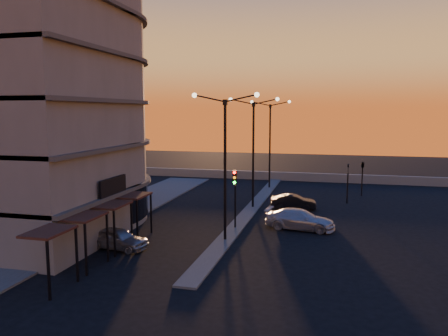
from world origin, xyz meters
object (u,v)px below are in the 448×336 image
streetlamp_mid (253,144)px  car_wagon (300,219)px  traffic_light_main (235,189)px  car_sedan (294,202)px  car_hatchback (118,238)px

streetlamp_mid → car_wagon: 8.91m
streetlamp_mid → traffic_light_main: size_ratio=2.24×
traffic_light_main → car_sedan: bearing=65.2°
traffic_light_main → car_wagon: size_ratio=0.87×
streetlamp_mid → car_wagon: streetlamp_mid is taller
car_sedan → car_wagon: (1.02, -6.34, 0.08)m
car_hatchback → car_sedan: bearing=-26.5°
car_hatchback → car_sedan: (9.44, 13.60, -0.02)m
streetlamp_mid → car_hatchback: bearing=-114.3°
traffic_light_main → car_hatchback: size_ratio=1.11×
traffic_light_main → car_sedan: 8.59m
streetlamp_mid → car_wagon: size_ratio=1.94×
car_sedan → car_wagon: bearing=-176.0°
traffic_light_main → car_wagon: (4.50, 1.19, -2.18)m
car_wagon → traffic_light_main: bearing=111.0°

